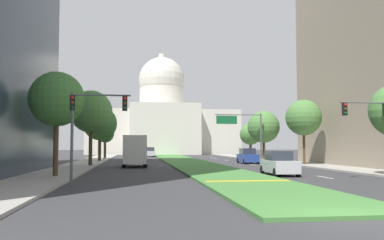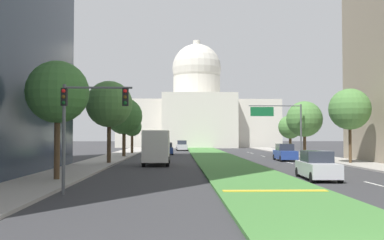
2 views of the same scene
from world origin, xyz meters
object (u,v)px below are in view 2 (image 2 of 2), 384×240
(overhead_guide_sign, at_px, (281,119))
(street_tree_right_distant, at_px, (290,127))
(capitol_building, at_px, (197,114))
(traffic_light_near_left, at_px, (82,114))
(sedan_very_far, at_px, (218,144))
(street_tree_right_mid, at_px, (350,109))
(street_tree_left_distant, at_px, (132,127))
(street_tree_left_near, at_px, (58,92))
(street_tree_right_far, at_px, (304,119))
(sedan_midblock, at_px, (285,153))
(sedan_far_horizon, at_px, (182,146))
(street_tree_left_far, at_px, (124,116))
(street_tree_left_mid, at_px, (109,104))
(sedan_lead_stopped, at_px, (317,166))
(sedan_distant, at_px, (166,149))
(box_truck_delivery, at_px, (157,147))

(overhead_guide_sign, distance_m, street_tree_right_distant, 11.04)
(capitol_building, xyz_separation_m, traffic_light_near_left, (-9.13, -83.95, -4.03))
(sedan_very_far, bearing_deg, street_tree_right_mid, -81.97)
(street_tree_left_distant, distance_m, sedan_very_far, 35.29)
(capitol_building, relative_size, traffic_light_near_left, 7.02)
(street_tree_left_near, bearing_deg, street_tree_right_mid, 31.06)
(overhead_guide_sign, distance_m, street_tree_right_far, 4.73)
(overhead_guide_sign, bearing_deg, sedan_midblock, -98.93)
(street_tree_left_distant, xyz_separation_m, sedan_far_horizon, (7.39, 13.49, -3.11))
(street_tree_left_far, bearing_deg, sedan_far_horizon, 72.04)
(traffic_light_near_left, relative_size, overhead_guide_sign, 0.80)
(street_tree_left_mid, relative_size, street_tree_left_far, 1.07)
(traffic_light_near_left, xyz_separation_m, overhead_guide_sign, (16.89, 30.57, 0.89))
(street_tree_left_mid, height_order, street_tree_right_distant, street_tree_left_mid)
(capitol_building, bearing_deg, street_tree_left_far, -102.61)
(street_tree_right_far, relative_size, sedan_far_horizon, 1.64)
(street_tree_right_mid, bearing_deg, sedan_lead_stopped, -119.34)
(street_tree_right_far, bearing_deg, sedan_very_far, 100.14)
(capitol_building, distance_m, street_tree_left_far, 52.01)
(sedan_distant, height_order, sedan_far_horizon, sedan_far_horizon)
(street_tree_right_far, distance_m, box_truck_delivery, 23.02)
(street_tree_left_near, height_order, street_tree_right_far, street_tree_left_near)
(capitol_building, distance_m, street_tree_right_distant, 44.76)
(overhead_guide_sign, distance_m, street_tree_left_mid, 21.36)
(sedan_far_horizon, xyz_separation_m, sedan_very_far, (8.14, 18.05, -0.07))
(sedan_midblock, bearing_deg, sedan_far_horizon, 109.84)
(traffic_light_near_left, height_order, overhead_guide_sign, overhead_guide_sign)
(sedan_far_horizon, bearing_deg, sedan_midblock, -70.16)
(traffic_light_near_left, bearing_deg, sedan_lead_stopped, 25.66)
(capitol_building, distance_m, sedan_midblock, 59.02)
(sedan_distant, bearing_deg, sedan_far_horizon, 81.27)
(traffic_light_near_left, xyz_separation_m, street_tree_right_far, (20.60, 33.50, 1.01))
(street_tree_right_mid, height_order, street_tree_left_far, street_tree_left_far)
(sedan_distant, bearing_deg, street_tree_left_far, -124.08)
(street_tree_left_mid, bearing_deg, street_tree_left_far, 90.68)
(street_tree_right_mid, xyz_separation_m, sedan_very_far, (-7.63, 54.10, -4.49))
(box_truck_delivery, bearing_deg, sedan_lead_stopped, -50.81)
(sedan_far_horizon, distance_m, box_truck_delivery, 36.63)
(sedan_distant, bearing_deg, street_tree_right_distant, 0.60)
(street_tree_left_distant, height_order, box_truck_delivery, street_tree_left_distant)
(street_tree_right_distant, bearing_deg, sedan_far_horizon, 135.64)
(street_tree_left_far, relative_size, box_truck_delivery, 1.16)
(overhead_guide_sign, height_order, street_tree_left_near, street_tree_left_near)
(sedan_midblock, xyz_separation_m, sedan_very_far, (-2.81, 48.37, -0.08))
(street_tree_right_mid, distance_m, street_tree_right_distant, 20.91)
(sedan_distant, bearing_deg, street_tree_right_far, -22.09)
(traffic_light_near_left, distance_m, sedan_midblock, 30.54)
(street_tree_left_far, xyz_separation_m, sedan_midblock, (18.34, -7.50, -4.27))
(sedan_far_horizon, relative_size, box_truck_delivery, 0.68)
(sedan_lead_stopped, bearing_deg, sedan_midblock, 81.65)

